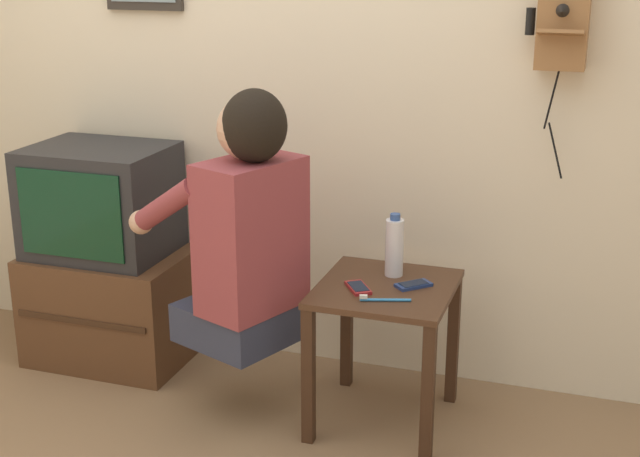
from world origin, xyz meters
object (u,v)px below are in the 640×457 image
object	(u,v)px
wall_phone_antique	(563,15)
cell_phone_held	(358,288)
person	(245,226)
cell_phone_spare	(413,285)
television	(101,200)
water_bottle	(394,247)
toothbrush	(381,299)

from	to	relation	value
wall_phone_antique	cell_phone_held	bearing A→B (deg)	-143.93
person	cell_phone_held	xyz separation A→B (m)	(0.39, 0.05, -0.20)
cell_phone_held	cell_phone_spare	distance (m)	0.19
television	water_bottle	distance (m)	1.22
person	toothbrush	world-z (taller)	person
cell_phone_spare	water_bottle	distance (m)	0.16
person	cell_phone_held	bearing A→B (deg)	-60.68
cell_phone_spare	toothbrush	xyz separation A→B (m)	(-0.07, -0.16, 0.00)
water_bottle	wall_phone_antique	bearing A→B (deg)	26.52
television	toothbrush	bearing A→B (deg)	-13.88
cell_phone_spare	person	bearing A→B (deg)	-121.16
cell_phone_held	water_bottle	distance (m)	0.22
cell_phone_spare	water_bottle	world-z (taller)	water_bottle
wall_phone_antique	water_bottle	world-z (taller)	wall_phone_antique
wall_phone_antique	person	bearing A→B (deg)	-153.91
cell_phone_held	water_bottle	bearing A→B (deg)	30.49
water_bottle	cell_phone_held	bearing A→B (deg)	-115.11
television	cell_phone_held	bearing A→B (deg)	-11.35
person	toothbrush	distance (m)	0.53
television	wall_phone_antique	size ratio (longest dim) A/B	0.70
television	toothbrush	xyz separation A→B (m)	(1.24, -0.31, -0.14)
television	cell_phone_held	distance (m)	1.17
television	person	bearing A→B (deg)	-20.66
television	water_bottle	xyz separation A→B (m)	(1.22, -0.06, -0.04)
wall_phone_antique	cell_phone_spare	world-z (taller)	wall_phone_antique
water_bottle	toothbrush	distance (m)	0.27
television	cell_phone_spare	size ratio (longest dim) A/B	4.15
television	wall_phone_antique	bearing A→B (deg)	6.41
television	cell_phone_spare	bearing A→B (deg)	-6.17
water_bottle	television	bearing A→B (deg)	177.41
television	wall_phone_antique	world-z (taller)	wall_phone_antique
toothbrush	cell_phone_held	bearing A→B (deg)	35.17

